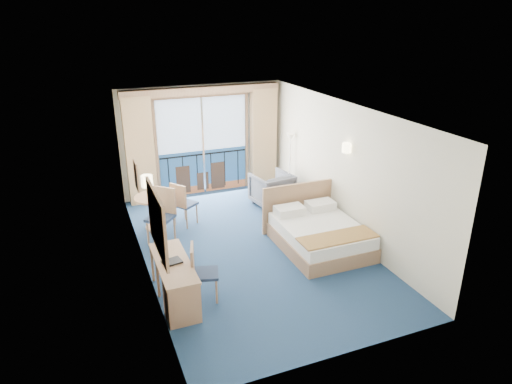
{
  "coord_description": "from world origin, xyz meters",
  "views": [
    {
      "loc": [
        -2.83,
        -7.36,
        4.27
      ],
      "look_at": [
        0.2,
        0.2,
        1.06
      ],
      "focal_mm": 32.0,
      "sensor_mm": 36.0,
      "label": 1
    }
  ],
  "objects_px": {
    "desk_chair": "(200,269)",
    "round_table": "(154,204)",
    "table_chair_b": "(162,212)",
    "nightstand": "(311,206)",
    "bed": "(318,233)",
    "desk": "(180,292)",
    "armchair": "(272,189)",
    "floor_lamp": "(290,149)",
    "table_chair_a": "(182,202)"
  },
  "relations": [
    {
      "from": "desk_chair",
      "to": "round_table",
      "type": "distance_m",
      "value": 2.88
    },
    {
      "from": "table_chair_b",
      "to": "nightstand",
      "type": "bearing_deg",
      "value": 39.37
    },
    {
      "from": "bed",
      "to": "desk",
      "type": "bearing_deg",
      "value": -159.43
    },
    {
      "from": "desk",
      "to": "round_table",
      "type": "bearing_deg",
      "value": 86.6
    },
    {
      "from": "armchair",
      "to": "table_chair_b",
      "type": "height_order",
      "value": "table_chair_b"
    },
    {
      "from": "nightstand",
      "to": "desk",
      "type": "height_order",
      "value": "desk"
    },
    {
      "from": "bed",
      "to": "round_table",
      "type": "height_order",
      "value": "bed"
    },
    {
      "from": "armchair",
      "to": "floor_lamp",
      "type": "height_order",
      "value": "floor_lamp"
    },
    {
      "from": "armchair",
      "to": "table_chair_a",
      "type": "bearing_deg",
      "value": -0.63
    },
    {
      "from": "floor_lamp",
      "to": "nightstand",
      "type": "bearing_deg",
      "value": -94.53
    },
    {
      "from": "floor_lamp",
      "to": "table_chair_b",
      "type": "distance_m",
      "value": 3.63
    },
    {
      "from": "armchair",
      "to": "desk_chair",
      "type": "distance_m",
      "value": 4.04
    },
    {
      "from": "nightstand",
      "to": "armchair",
      "type": "relative_size",
      "value": 0.62
    },
    {
      "from": "desk_chair",
      "to": "table_chair_a",
      "type": "height_order",
      "value": "table_chair_a"
    },
    {
      "from": "table_chair_a",
      "to": "bed",
      "type": "bearing_deg",
      "value": -166.92
    },
    {
      "from": "nightstand",
      "to": "floor_lamp",
      "type": "relative_size",
      "value": 0.34
    },
    {
      "from": "desk_chair",
      "to": "bed",
      "type": "bearing_deg",
      "value": -56.05
    },
    {
      "from": "table_chair_b",
      "to": "table_chair_a",
      "type": "bearing_deg",
      "value": 86.73
    },
    {
      "from": "armchair",
      "to": "table_chair_a",
      "type": "height_order",
      "value": "table_chair_a"
    },
    {
      "from": "nightstand",
      "to": "bed",
      "type": "bearing_deg",
      "value": -112.44
    },
    {
      "from": "nightstand",
      "to": "armchair",
      "type": "height_order",
      "value": "armchair"
    },
    {
      "from": "nightstand",
      "to": "floor_lamp",
      "type": "distance_m",
      "value": 1.64
    },
    {
      "from": "floor_lamp",
      "to": "desk",
      "type": "bearing_deg",
      "value": -134.03
    },
    {
      "from": "armchair",
      "to": "desk_chair",
      "type": "bearing_deg",
      "value": 40.91
    },
    {
      "from": "desk",
      "to": "round_table",
      "type": "height_order",
      "value": "round_table"
    },
    {
      "from": "floor_lamp",
      "to": "table_chair_b",
      "type": "xyz_separation_m",
      "value": [
        -3.37,
        -1.22,
        -0.59
      ]
    },
    {
      "from": "round_table",
      "to": "floor_lamp",
      "type": "bearing_deg",
      "value": 9.78
    },
    {
      "from": "desk",
      "to": "table_chair_b",
      "type": "bearing_deg",
      "value": 84.44
    },
    {
      "from": "nightstand",
      "to": "armchair",
      "type": "xyz_separation_m",
      "value": [
        -0.53,
        0.98,
        0.12
      ]
    },
    {
      "from": "table_chair_b",
      "to": "round_table",
      "type": "bearing_deg",
      "value": 136.7
    },
    {
      "from": "round_table",
      "to": "table_chair_a",
      "type": "distance_m",
      "value": 0.59
    },
    {
      "from": "floor_lamp",
      "to": "table_chair_a",
      "type": "relative_size",
      "value": 1.64
    },
    {
      "from": "bed",
      "to": "table_chair_a",
      "type": "bearing_deg",
      "value": 139.03
    },
    {
      "from": "nightstand",
      "to": "armchair",
      "type": "distance_m",
      "value": 1.12
    },
    {
      "from": "armchair",
      "to": "table_chair_a",
      "type": "distance_m",
      "value": 2.25
    },
    {
      "from": "round_table",
      "to": "table_chair_b",
      "type": "relative_size",
      "value": 0.73
    },
    {
      "from": "armchair",
      "to": "desk_chair",
      "type": "relative_size",
      "value": 0.92
    },
    {
      "from": "nightstand",
      "to": "desk_chair",
      "type": "height_order",
      "value": "desk_chair"
    },
    {
      "from": "armchair",
      "to": "round_table",
      "type": "bearing_deg",
      "value": -4.54
    },
    {
      "from": "desk",
      "to": "table_chair_a",
      "type": "bearing_deg",
      "value": 75.91
    },
    {
      "from": "desk",
      "to": "desk_chair",
      "type": "bearing_deg",
      "value": 35.49
    },
    {
      "from": "armchair",
      "to": "table_chair_b",
      "type": "distance_m",
      "value": 2.88
    },
    {
      "from": "bed",
      "to": "table_chair_b",
      "type": "bearing_deg",
      "value": 152.88
    },
    {
      "from": "armchair",
      "to": "floor_lamp",
      "type": "bearing_deg",
      "value": -159.38
    },
    {
      "from": "round_table",
      "to": "table_chair_b",
      "type": "distance_m",
      "value": 0.64
    },
    {
      "from": "floor_lamp",
      "to": "desk_chair",
      "type": "height_order",
      "value": "floor_lamp"
    },
    {
      "from": "round_table",
      "to": "nightstand",
      "type": "bearing_deg",
      "value": -12.68
    },
    {
      "from": "armchair",
      "to": "desk_chair",
      "type": "xyz_separation_m",
      "value": [
        -2.59,
        -3.1,
        0.14
      ]
    },
    {
      "from": "round_table",
      "to": "table_chair_a",
      "type": "relative_size",
      "value": 0.82
    },
    {
      "from": "armchair",
      "to": "round_table",
      "type": "relative_size",
      "value": 1.09
    }
  ]
}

